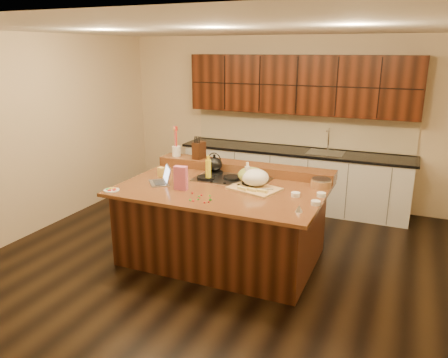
% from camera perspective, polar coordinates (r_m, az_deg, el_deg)
% --- Properties ---
extents(room, '(5.52, 5.02, 2.72)m').
position_cam_1_polar(room, '(5.06, -0.23, 3.65)').
color(room, black).
rests_on(room, ground).
extents(island, '(2.40, 1.60, 0.92)m').
position_cam_1_polar(island, '(5.33, -0.22, -5.67)').
color(island, black).
rests_on(island, ground).
extents(back_ledge, '(2.40, 0.30, 0.12)m').
position_cam_1_polar(back_ledge, '(5.78, 2.57, 1.50)').
color(back_ledge, black).
rests_on(back_ledge, island).
extents(cooktop, '(0.92, 0.52, 0.05)m').
position_cam_1_polar(cooktop, '(5.43, 1.05, 0.04)').
color(cooktop, gray).
rests_on(cooktop, island).
extents(back_counter, '(3.70, 0.66, 2.40)m').
position_cam_1_polar(back_counter, '(7.11, 9.28, 4.21)').
color(back_counter, silver).
rests_on(back_counter, ground).
extents(kettle, '(0.23, 0.23, 0.18)m').
position_cam_1_polar(kettle, '(5.63, -1.26, 1.92)').
color(kettle, black).
rests_on(kettle, cooktop).
extents(green_bowl, '(0.42, 0.42, 0.18)m').
position_cam_1_polar(green_bowl, '(5.18, 3.58, 0.54)').
color(green_bowl, olive).
rests_on(green_bowl, cooktop).
extents(laptop, '(0.38, 0.39, 0.21)m').
position_cam_1_polar(laptop, '(5.34, -8.03, 0.04)').
color(laptop, '#B7B7BC').
rests_on(laptop, island).
extents(oil_bottle, '(0.08, 0.08, 0.27)m').
position_cam_1_polar(oil_bottle, '(5.35, -2.06, 1.11)').
color(oil_bottle, yellow).
rests_on(oil_bottle, island).
extents(vinegar_bottle, '(0.08, 0.08, 0.25)m').
position_cam_1_polar(vinegar_bottle, '(5.13, 3.06, 0.30)').
color(vinegar_bottle, silver).
rests_on(vinegar_bottle, island).
extents(wooden_tray, '(0.64, 0.54, 0.22)m').
position_cam_1_polar(wooden_tray, '(5.10, 4.07, -0.12)').
color(wooden_tray, tan).
rests_on(wooden_tray, island).
extents(ramekin_a, '(0.13, 0.13, 0.04)m').
position_cam_1_polar(ramekin_a, '(4.93, 12.59, -2.01)').
color(ramekin_a, white).
rests_on(ramekin_a, island).
extents(ramekin_b, '(0.10, 0.10, 0.04)m').
position_cam_1_polar(ramekin_b, '(4.66, 11.88, -3.06)').
color(ramekin_b, white).
rests_on(ramekin_b, island).
extents(ramekin_c, '(0.12, 0.12, 0.04)m').
position_cam_1_polar(ramekin_c, '(4.89, 9.34, -2.00)').
color(ramekin_c, white).
rests_on(ramekin_c, island).
extents(strainer_bowl, '(0.24, 0.24, 0.09)m').
position_cam_1_polar(strainer_bowl, '(5.25, 12.56, -0.62)').
color(strainer_bowl, '#996B3F').
rests_on(strainer_bowl, island).
extents(kitchen_timer, '(0.10, 0.10, 0.07)m').
position_cam_1_polar(kitchen_timer, '(4.44, 9.76, -3.81)').
color(kitchen_timer, silver).
rests_on(kitchen_timer, island).
extents(pink_bag, '(0.16, 0.10, 0.28)m').
position_cam_1_polar(pink_bag, '(5.05, -5.67, 0.13)').
color(pink_bag, '#C65D80').
rests_on(pink_bag, island).
extents(candy_plate, '(0.21, 0.21, 0.01)m').
position_cam_1_polar(candy_plate, '(5.19, -14.48, -1.42)').
color(candy_plate, white).
rests_on(candy_plate, island).
extents(package_box, '(0.10, 0.08, 0.12)m').
position_cam_1_polar(package_box, '(5.61, -8.17, 0.90)').
color(package_box, '#E2C050').
rests_on(package_box, island).
extents(utensil_crock, '(0.15, 0.15, 0.14)m').
position_cam_1_polar(utensil_crock, '(6.17, -6.24, 3.64)').
color(utensil_crock, white).
rests_on(utensil_crock, back_ledge).
extents(knife_block, '(0.13, 0.20, 0.23)m').
position_cam_1_polar(knife_block, '(5.99, -3.28, 3.77)').
color(knife_block, black).
rests_on(knife_block, back_ledge).
extents(gumdrop_0, '(0.02, 0.02, 0.02)m').
position_cam_1_polar(gumdrop_0, '(4.93, -4.16, -1.84)').
color(gumdrop_0, red).
rests_on(gumdrop_0, island).
extents(gumdrop_1, '(0.02, 0.02, 0.02)m').
position_cam_1_polar(gumdrop_1, '(4.70, -1.87, -2.73)').
color(gumdrop_1, '#198C26').
rests_on(gumdrop_1, island).
extents(gumdrop_2, '(0.02, 0.02, 0.02)m').
position_cam_1_polar(gumdrop_2, '(4.68, -4.04, -2.85)').
color(gumdrop_2, red).
rests_on(gumdrop_2, island).
extents(gumdrop_3, '(0.02, 0.02, 0.02)m').
position_cam_1_polar(gumdrop_3, '(4.70, -1.74, -2.71)').
color(gumdrop_3, '#198C26').
rests_on(gumdrop_3, island).
extents(gumdrop_4, '(0.02, 0.02, 0.02)m').
position_cam_1_polar(gumdrop_4, '(4.85, -2.96, -2.11)').
color(gumdrop_4, red).
rests_on(gumdrop_4, island).
extents(gumdrop_5, '(0.02, 0.02, 0.02)m').
position_cam_1_polar(gumdrop_5, '(4.70, -4.46, -2.75)').
color(gumdrop_5, '#198C26').
rests_on(gumdrop_5, island).
extents(gumdrop_6, '(0.02, 0.02, 0.02)m').
position_cam_1_polar(gumdrop_6, '(4.75, -3.32, -2.53)').
color(gumdrop_6, red).
rests_on(gumdrop_6, island).
extents(gumdrop_7, '(0.02, 0.02, 0.02)m').
position_cam_1_polar(gumdrop_7, '(4.72, -3.39, -2.65)').
color(gumdrop_7, '#198C26').
rests_on(gumdrop_7, island).
extents(gumdrop_8, '(0.02, 0.02, 0.02)m').
position_cam_1_polar(gumdrop_8, '(4.62, -2.57, -3.08)').
color(gumdrop_8, red).
rests_on(gumdrop_8, island).
extents(gumdrop_9, '(0.02, 0.02, 0.02)m').
position_cam_1_polar(gumdrop_9, '(4.81, -3.29, -2.29)').
color(gumdrop_9, '#198C26').
rests_on(gumdrop_9, island).
extents(gumdrop_10, '(0.02, 0.02, 0.02)m').
position_cam_1_polar(gumdrop_10, '(4.63, -2.00, -3.00)').
color(gumdrop_10, red).
rests_on(gumdrop_10, island).
extents(gumdrop_11, '(0.02, 0.02, 0.02)m').
position_cam_1_polar(gumdrop_11, '(4.83, -1.88, -2.20)').
color(gumdrop_11, '#198C26').
rests_on(gumdrop_11, island).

